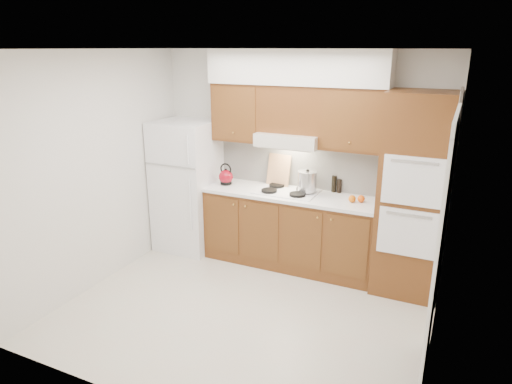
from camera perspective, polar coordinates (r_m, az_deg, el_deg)
floor at (r=4.91m, az=-1.36°, el=-14.50°), size 3.60×3.60×0.00m
ceiling at (r=4.16m, az=-1.62°, el=17.45°), size 3.60×3.60×0.00m
wall_back at (r=5.70m, az=5.22°, el=4.24°), size 3.60×0.02×2.60m
wall_left at (r=5.38m, az=-18.97°, el=2.53°), size 0.02×3.00×2.60m
wall_right at (r=3.95m, az=22.68°, el=-3.20°), size 0.02×3.00×2.60m
fridge at (r=6.11m, az=-8.56°, el=0.77°), size 0.75×0.72×1.72m
base_cabinets at (r=5.68m, az=4.19°, el=-4.79°), size 2.11×0.60×0.90m
countertop at (r=5.51m, az=4.26°, el=-0.31°), size 2.13×0.62×0.04m
backsplash at (r=5.69m, az=5.39°, el=3.40°), size 2.11×0.03×0.56m
oven_cabinet at (r=5.15m, az=19.15°, el=-0.47°), size 0.70×0.65×2.20m
upper_cab_left at (r=5.72m, az=-2.04°, el=9.97°), size 0.63×0.33×0.70m
upper_cab_right at (r=5.24m, az=12.23°, el=8.88°), size 0.73×0.33×0.70m
range_hood at (r=5.44m, az=4.25°, el=6.59°), size 0.75×0.45×0.15m
upper_cab_over_hood at (r=5.44m, az=4.56°, el=10.32°), size 0.75×0.33×0.55m
soffit at (r=5.37m, az=5.14°, el=15.30°), size 2.13×0.36×0.40m
cooktop at (r=5.54m, az=3.86°, el=0.08°), size 0.74×0.50×0.01m
doorway at (r=3.72m, az=21.74°, el=-8.56°), size 0.02×0.90×2.10m
wall_clock at (r=4.30m, az=24.22°, el=9.94°), size 0.02×0.30×0.30m
kettle at (r=5.81m, az=-3.79°, el=1.90°), size 0.20×0.20×0.18m
cutting_board at (r=5.73m, az=2.86°, el=2.73°), size 0.31×0.13×0.40m
stock_pot at (r=5.46m, az=6.42°, el=1.31°), size 0.27×0.27×0.23m
condiment_a at (r=5.58m, az=9.71°, el=1.01°), size 0.07×0.07×0.20m
condiment_b at (r=5.57m, az=10.39°, el=0.73°), size 0.07×0.07×0.16m
condiment_c at (r=5.57m, az=10.37°, el=0.73°), size 0.06×0.06×0.16m
orange_near at (r=5.26m, az=11.92°, el=-0.84°), size 0.10×0.10×0.08m
orange_far at (r=5.28m, az=13.01°, el=-0.83°), size 0.09×0.09×0.08m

